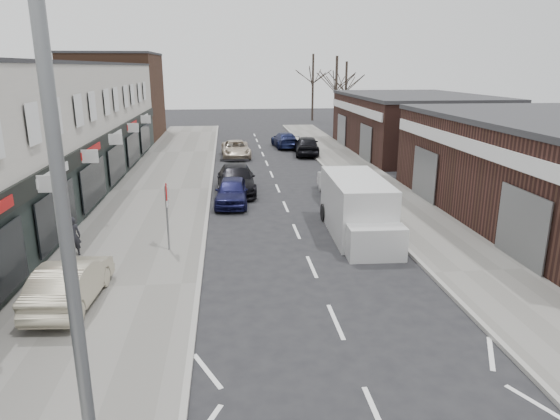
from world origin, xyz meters
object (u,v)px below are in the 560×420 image
object	(u,v)px
warning_sign	(167,197)
sedan_on_pavement	(70,282)
pedestrian	(73,236)
parked_car_right_a	(337,183)
white_van	(357,209)
parked_car_left_c	(236,149)
street_lamp	(86,269)
parked_car_left_b	(236,179)
parked_car_right_b	(307,145)
parked_car_right_c	(285,140)
parked_car_left_a	(232,191)

from	to	relation	value
warning_sign	sedan_on_pavement	distance (m)	5.12
pedestrian	parked_car_right_a	bearing A→B (deg)	-159.58
white_van	parked_car_left_c	world-z (taller)	white_van
parked_car_left_c	white_van	bearing A→B (deg)	-78.46
street_lamp	parked_car_left_b	bearing A→B (deg)	84.60
street_lamp	pedestrian	size ratio (longest dim) A/B	5.36
pedestrian	warning_sign	bearing A→B (deg)	170.25
warning_sign	sedan_on_pavement	world-z (taller)	warning_sign
street_lamp	pedestrian	world-z (taller)	street_lamp
sedan_on_pavement	parked_car_right_b	distance (m)	27.80
sedan_on_pavement	parked_car_right_a	world-z (taller)	parked_car_right_a
parked_car_left_c	parked_car_right_a	world-z (taller)	parked_car_right_a
white_van	parked_car_right_c	size ratio (longest dim) A/B	1.35
white_van	sedan_on_pavement	world-z (taller)	white_van
street_lamp	pedestrian	xyz separation A→B (m)	(-4.09, 12.54, -3.75)
parked_car_left_b	parked_car_left_c	distance (m)	11.42
warning_sign	parked_car_right_a	world-z (taller)	warning_sign
pedestrian	parked_car_left_b	bearing A→B (deg)	-136.76
parked_car_left_b	parked_car_left_c	world-z (taller)	parked_car_left_b
street_lamp	parked_car_left_a	world-z (taller)	street_lamp
street_lamp	parked_car_right_a	size ratio (longest dim) A/B	1.66
parked_car_right_a	parked_car_right_b	bearing A→B (deg)	-88.53
pedestrian	parked_car_left_a	distance (m)	9.16
street_lamp	warning_sign	distance (m)	13.04
parked_car_right_b	pedestrian	bearing A→B (deg)	66.11
white_van	parked_car_right_b	xyz separation A→B (m)	(1.02, 19.87, -0.35)
warning_sign	parked_car_right_c	bearing A→B (deg)	73.81
parked_car_left_c	warning_sign	bearing A→B (deg)	-100.12
parked_car_left_c	parked_car_right_b	bearing A→B (deg)	2.51
pedestrian	parked_car_left_c	bearing A→B (deg)	-120.96
street_lamp	parked_car_right_c	world-z (taller)	street_lamp
street_lamp	parked_car_right_a	xyz separation A→B (m)	(7.58, 20.53, -3.83)
parked_car_left_b	parked_car_right_b	bearing A→B (deg)	62.89
parked_car_left_a	parked_car_right_c	size ratio (longest dim) A/B	0.88
sedan_on_pavement	parked_car_left_a	size ratio (longest dim) A/B	0.99
parked_car_left_b	parked_car_right_a	world-z (taller)	parked_car_right_a
warning_sign	white_van	xyz separation A→B (m)	(7.64, 1.33, -1.06)
sedan_on_pavement	parked_car_left_c	size ratio (longest dim) A/B	0.86
white_van	parked_car_left_a	bearing A→B (deg)	135.46
white_van	parked_car_left_c	bearing A→B (deg)	105.22
pedestrian	parked_car_left_a	world-z (taller)	pedestrian
warning_sign	sedan_on_pavement	bearing A→B (deg)	-119.15
warning_sign	white_van	size ratio (longest dim) A/B	0.43
warning_sign	parked_car_right_c	world-z (taller)	warning_sign
warning_sign	pedestrian	world-z (taller)	warning_sign
white_van	parked_car_right_a	size ratio (longest dim) A/B	1.30
parked_car_right_a	parked_car_left_c	bearing A→B (deg)	-64.67
parked_car_right_a	white_van	bearing A→B (deg)	88.24
sedan_on_pavement	parked_car_right_c	size ratio (longest dim) A/B	0.88
parked_car_left_b	sedan_on_pavement	bearing A→B (deg)	-111.12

